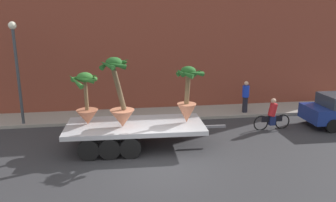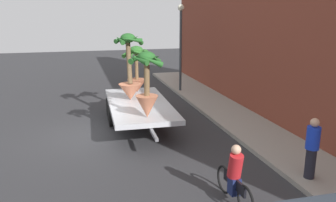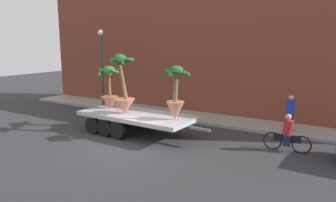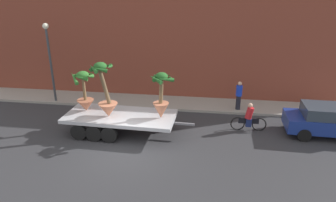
# 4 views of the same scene
# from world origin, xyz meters

# --- Properties ---
(ground_plane) EXTENTS (60.00, 60.00, 0.00)m
(ground_plane) POSITION_xyz_m (0.00, 0.00, 0.00)
(ground_plane) COLOR #2D2D30
(sidewalk) EXTENTS (24.00, 2.20, 0.15)m
(sidewalk) POSITION_xyz_m (0.00, 6.10, 0.07)
(sidewalk) COLOR gray
(sidewalk) RESTS_ON ground
(building_facade) EXTENTS (24.00, 1.20, 7.53)m
(building_facade) POSITION_xyz_m (0.00, 7.80, 3.77)
(building_facade) COLOR brown
(building_facade) RESTS_ON ground
(flatbed_trailer) EXTENTS (6.56, 2.60, 0.98)m
(flatbed_trailer) POSITION_xyz_m (-0.98, 1.91, 0.76)
(flatbed_trailer) COLOR #B7BABF
(flatbed_trailer) RESTS_ON ground
(potted_palm_rear) EXTENTS (1.31, 1.28, 2.75)m
(potted_palm_rear) POSITION_xyz_m (-1.31, 1.65, 2.07)
(potted_palm_rear) COLOR #C17251
(potted_palm_rear) RESTS_ON flatbed_trailer
(potted_palm_middle) EXTENTS (1.23, 1.27, 2.12)m
(potted_palm_middle) POSITION_xyz_m (-2.63, 2.17, 1.93)
(potted_palm_middle) COLOR #B26647
(potted_palm_middle) RESTS_ON flatbed_trailer
(potted_palm_front) EXTENTS (1.27, 1.20, 2.32)m
(potted_palm_front) POSITION_xyz_m (1.39, 1.81, 2.06)
(potted_palm_front) COLOR #C17251
(potted_palm_front) RESTS_ON flatbed_trailer
(cyclist) EXTENTS (1.84, 0.36, 1.54)m
(cyclist) POSITION_xyz_m (5.75, 3.07, 0.67)
(cyclist) COLOR black
(cyclist) RESTS_ON ground
(parked_car) EXTENTS (4.54, 1.92, 1.58)m
(parked_car) POSITION_xyz_m (9.73, 3.02, 0.83)
(parked_car) COLOR navy
(parked_car) RESTS_ON ground
(pedestrian_near_gate) EXTENTS (0.36, 0.36, 1.71)m
(pedestrian_near_gate) POSITION_xyz_m (5.37, 5.50, 1.04)
(pedestrian_near_gate) COLOR black
(pedestrian_near_gate) RESTS_ON sidewalk
(street_lamp) EXTENTS (0.36, 0.36, 4.83)m
(street_lamp) POSITION_xyz_m (-5.99, 5.30, 3.23)
(street_lamp) COLOR #383D42
(street_lamp) RESTS_ON sidewalk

